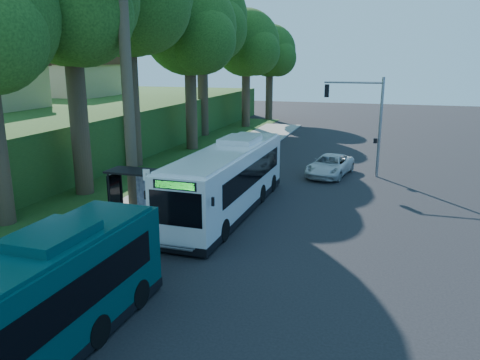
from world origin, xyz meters
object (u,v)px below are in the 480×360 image
(teal_bus, at_px, (8,322))
(bus_shelter, at_px, (135,183))
(white_bus, at_px, (228,178))
(pickup, at_px, (330,165))

(teal_bus, bearing_deg, bus_shelter, 106.90)
(bus_shelter, bearing_deg, white_bus, 26.72)
(white_bus, distance_m, teal_bus, 15.07)
(white_bus, xyz_separation_m, teal_bus, (-0.81, -15.05, -0.15))
(pickup, bearing_deg, teal_bus, -91.61)
(pickup, bearing_deg, white_bus, -103.45)
(white_bus, bearing_deg, teal_bus, -91.96)
(pickup, bearing_deg, bus_shelter, -115.60)
(bus_shelter, xyz_separation_m, teal_bus, (3.62, -12.82, -0.09))
(teal_bus, bearing_deg, pickup, 79.48)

